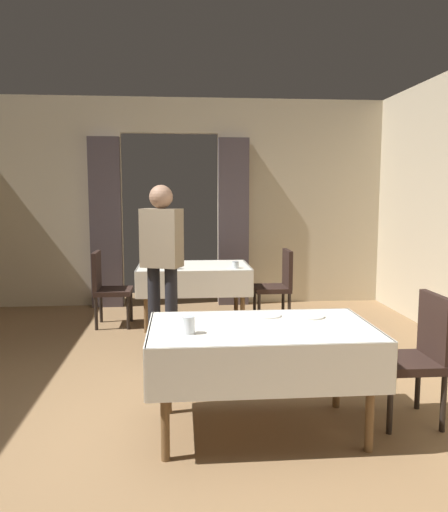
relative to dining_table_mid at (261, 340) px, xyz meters
name	(u,v)px	position (x,y,z in m)	size (l,w,h in m)	color
ground	(161,434)	(-0.69, 0.01, -0.65)	(10.08, 10.08, 0.00)	olive
wall_back	(170,202)	(-0.69, 4.19, 0.86)	(6.40, 0.27, 3.00)	beige
dining_table_mid	(261,340)	(0.00, 0.00, 0.00)	(1.53, 0.92, 0.75)	brown
dining_table_far	(194,273)	(-0.38, 2.94, 0.00)	(1.38, 0.95, 0.75)	brown
chair_mid_right	(418,351)	(1.15, 0.07, -0.13)	(0.44, 0.44, 0.93)	black
chair_far_left	(107,285)	(-1.45, 2.95, -0.13)	(0.44, 0.44, 0.93)	black
chair_far_right	(278,282)	(0.69, 2.97, -0.13)	(0.44, 0.44, 0.93)	black
plate_mid_a	(309,316)	(0.38, 0.22, 0.11)	(0.23, 0.23, 0.01)	white
glass_mid_b	(189,325)	(-0.49, -0.16, 0.16)	(0.08, 0.08, 0.11)	silver
plate_mid_c	(266,315)	(0.08, 0.27, 0.11)	(0.22, 0.22, 0.01)	white
glass_far_a	(236,265)	(0.11, 2.65, 0.14)	(0.08, 0.08, 0.08)	silver
glass_far_b	(174,265)	(-0.62, 2.64, 0.16)	(0.08, 0.08, 0.11)	silver
plate_far_c	(158,264)	(-0.83, 3.02, 0.11)	(0.23, 0.23, 0.01)	white
person_waiter_by_doorway	(162,259)	(-0.72, 1.46, 0.38)	(0.42, 0.34, 1.72)	black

